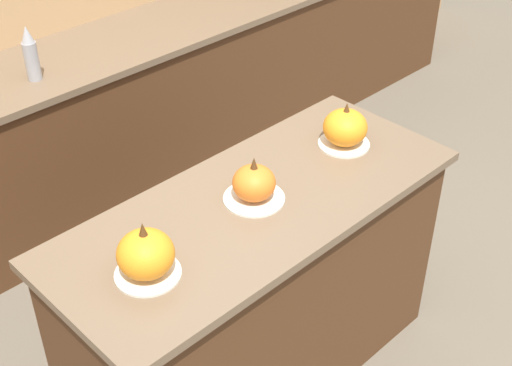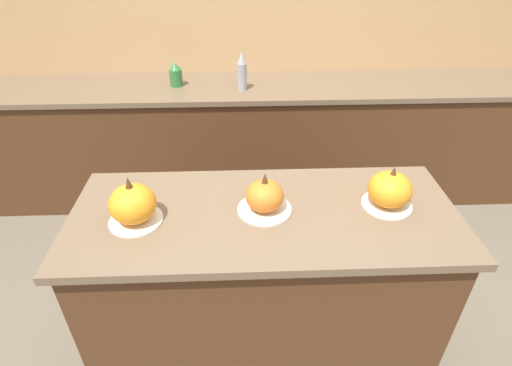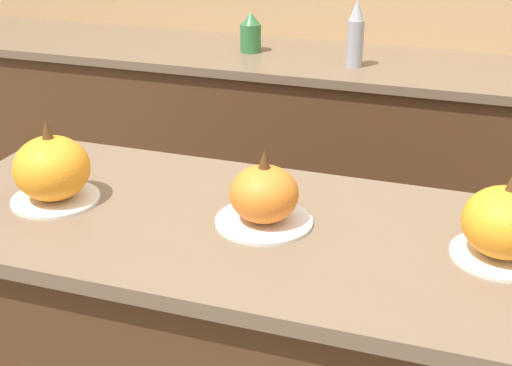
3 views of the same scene
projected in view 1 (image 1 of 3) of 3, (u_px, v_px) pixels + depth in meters
kitchen_island at (257, 294)px, 2.75m from camera, size 1.56×0.64×0.90m
back_counter at (55, 148)px, 3.61m from camera, size 6.00×0.60×0.90m
pumpkin_cake_left at (146, 255)px, 2.14m from camera, size 0.21×0.21×0.20m
pumpkin_cake_center at (253, 185)px, 2.46m from camera, size 0.22×0.22×0.17m
pumpkin_cake_right at (345, 128)px, 2.75m from camera, size 0.20×0.20×0.19m
bottle_tall at (31, 54)px, 3.18m from camera, size 0.07×0.07×0.26m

